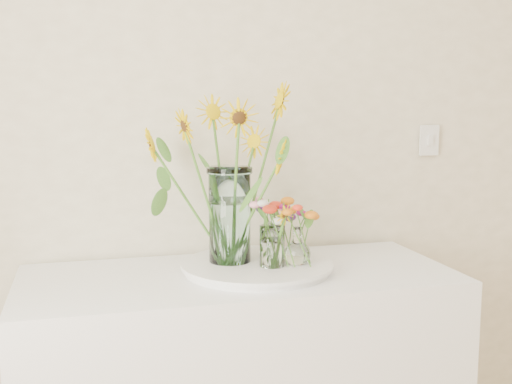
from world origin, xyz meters
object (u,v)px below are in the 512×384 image
Objects in this scene: tray at (257,268)px; small_vase_a at (272,247)px; small_vase_c at (275,240)px; small_vase_b at (297,246)px; mason_jar at (230,215)px.

small_vase_a is at bearing -58.26° from tray.
small_vase_c is at bearing 41.69° from tray.
small_vase_a is 0.09m from small_vase_b.
small_vase_c is (-0.04, 0.12, -0.00)m from small_vase_b.
small_vase_b is at bearing -22.75° from mason_jar.
mason_jar is at bearing -168.97° from small_vase_c.
small_vase_a is (0.03, -0.06, 0.08)m from tray.
small_vase_c is at bearing 11.03° from mason_jar.
small_vase_b is at bearing 6.91° from small_vase_a.
tray is 3.77× the size of small_vase_b.
mason_jar reaches higher than small_vase_c.
tray is 3.45× the size of small_vase_a.
tray is 0.10m from small_vase_a.
small_vase_b is at bearing -70.53° from small_vase_c.
small_vase_c is (0.16, 0.03, -0.10)m from mason_jar.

